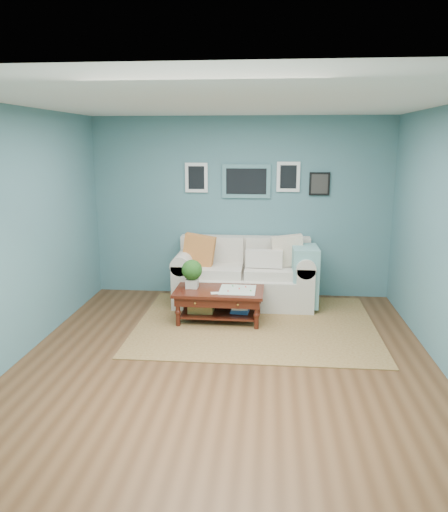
# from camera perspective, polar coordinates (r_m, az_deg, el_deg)

# --- Properties ---
(room_shell) EXTENTS (5.00, 5.02, 2.70)m
(room_shell) POSITION_cam_1_polar(r_m,az_deg,el_deg) (5.18, 0.39, 2.21)
(room_shell) COLOR brown
(room_shell) RESTS_ON ground
(area_rug) EXTENTS (3.05, 2.44, 0.01)m
(area_rug) POSITION_cam_1_polar(r_m,az_deg,el_deg) (6.57, 3.62, -7.77)
(area_rug) COLOR brown
(area_rug) RESTS_ON ground
(loveseat) EXTENTS (2.04, 0.93, 1.05)m
(loveseat) POSITION_cam_1_polar(r_m,az_deg,el_deg) (7.30, 2.99, -2.17)
(loveseat) COLOR beige
(loveseat) RESTS_ON ground
(coffee_table) EXTENTS (1.17, 0.70, 0.81)m
(coffee_table) POSITION_cam_1_polar(r_m,az_deg,el_deg) (6.58, -1.08, -4.44)
(coffee_table) COLOR #380D0A
(coffee_table) RESTS_ON ground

